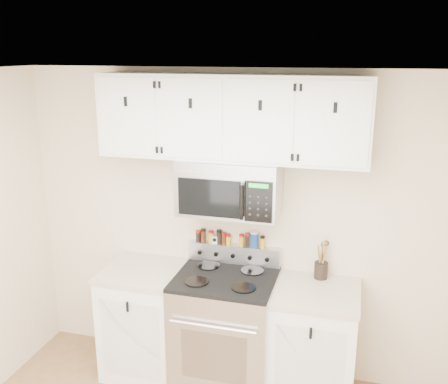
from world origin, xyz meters
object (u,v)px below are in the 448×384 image
object	(u,v)px
microwave	(230,187)
salt_canister	(254,239)
range	(225,330)
utensil_crock	(321,269)

from	to	relation	value
microwave	salt_canister	world-z (taller)	microwave
range	salt_canister	size ratio (longest dim) A/B	8.62
microwave	utensil_crock	size ratio (longest dim) A/B	2.50
range	microwave	size ratio (longest dim) A/B	1.45
utensil_crock	salt_canister	xyz separation A→B (m)	(-0.54, 0.05, 0.17)
microwave	salt_canister	bearing A→B (deg)	43.89
microwave	salt_canister	size ratio (longest dim) A/B	5.96
range	utensil_crock	distance (m)	0.90
range	utensil_crock	size ratio (longest dim) A/B	3.62
utensil_crock	range	bearing A→B (deg)	-161.72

